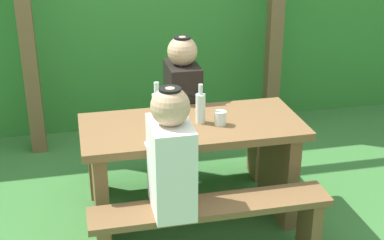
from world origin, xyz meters
name	(u,v)px	position (x,y,z in m)	size (l,w,h in m)	color
ground_plane	(192,219)	(0.00, 0.00, 0.00)	(12.00, 12.00, 0.00)	#3A7236
pergola_post_left	(25,22)	(-1.04, 1.34, 1.11)	(0.12, 0.12, 2.23)	brown
pergola_post_right	(276,10)	(1.04, 1.34, 1.11)	(0.12, 0.12, 2.23)	brown
picnic_table	(192,155)	(0.00, 0.00, 0.49)	(1.40, 0.64, 0.71)	brown
bench_near	(211,221)	(0.00, -0.50, 0.31)	(1.40, 0.24, 0.43)	brown
bench_far	(177,147)	(0.00, 0.50, 0.31)	(1.40, 0.24, 0.43)	brown
person_white_shirt	(171,155)	(-0.23, -0.50, 0.76)	(0.25, 0.35, 0.72)	white
person_black_coat	(183,90)	(0.04, 0.50, 0.76)	(0.25, 0.35, 0.72)	black
drinking_glass	(220,118)	(0.17, -0.06, 0.76)	(0.08, 0.08, 0.09)	silver
bottle_left	(157,106)	(-0.21, 0.08, 0.82)	(0.06, 0.06, 0.26)	silver
bottle_right	(201,108)	(0.05, 0.00, 0.82)	(0.06, 0.06, 0.26)	silver
bottle_center	(168,116)	(-0.16, -0.08, 0.81)	(0.06, 0.06, 0.24)	silver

